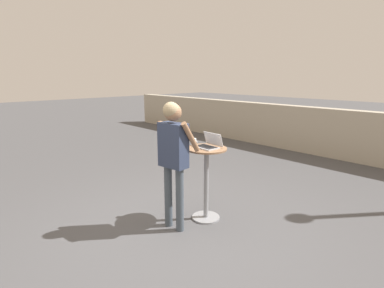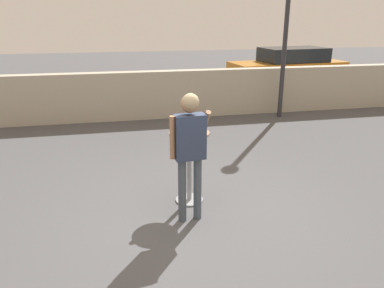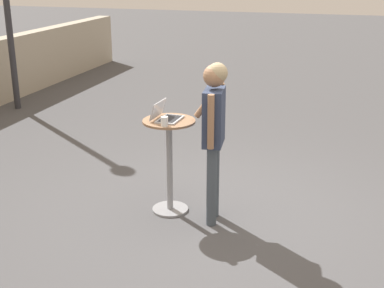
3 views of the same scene
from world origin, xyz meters
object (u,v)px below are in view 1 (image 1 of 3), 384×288
laptop (208,144)px  standing_person (173,149)px  coffee_mug (194,142)px  cafe_table (206,176)px

laptop → standing_person: standing_person is taller
coffee_mug → standing_person: 0.52m
cafe_table → laptop: 0.47m
cafe_table → coffee_mug: bearing=-172.2°
cafe_table → laptop: (0.00, 0.04, 0.47)m
cafe_table → standing_person: size_ratio=0.62×
laptop → cafe_table: bearing=-93.5°
standing_person → cafe_table: bearing=79.5°
laptop → coffee_mug: 0.25m
cafe_table → laptop: bearing=86.5°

